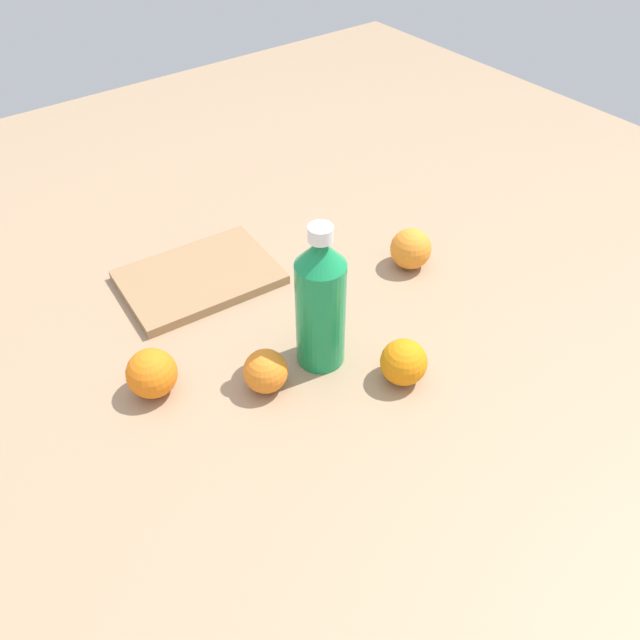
{
  "coord_description": "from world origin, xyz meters",
  "views": [
    {
      "loc": [
        -0.38,
        -0.56,
        0.73
      ],
      "look_at": [
        0.05,
        0.0,
        0.08
      ],
      "focal_mm": 35.3,
      "sensor_mm": 36.0,
      "label": 1
    }
  ],
  "objects_px": {
    "orange_3": "(152,373)",
    "water_bottle": "(320,302)",
    "orange_2": "(404,362)",
    "orange_1": "(264,369)",
    "cutting_board": "(199,277)",
    "orange_0": "(411,249)"
  },
  "relations": [
    {
      "from": "water_bottle",
      "to": "orange_0",
      "type": "distance_m",
      "value": 0.3
    },
    {
      "from": "water_bottle",
      "to": "cutting_board",
      "type": "relative_size",
      "value": 0.92
    },
    {
      "from": "orange_1",
      "to": "cutting_board",
      "type": "bearing_deg",
      "value": 81.26
    },
    {
      "from": "orange_2",
      "to": "cutting_board",
      "type": "distance_m",
      "value": 0.42
    },
    {
      "from": "orange_2",
      "to": "orange_3",
      "type": "relative_size",
      "value": 0.95
    },
    {
      "from": "orange_1",
      "to": "cutting_board",
      "type": "relative_size",
      "value": 0.25
    },
    {
      "from": "orange_0",
      "to": "orange_1",
      "type": "distance_m",
      "value": 0.39
    },
    {
      "from": "orange_1",
      "to": "cutting_board",
      "type": "xyz_separation_m",
      "value": [
        0.04,
        0.28,
        -0.02
      ]
    },
    {
      "from": "orange_0",
      "to": "orange_1",
      "type": "bearing_deg",
      "value": -167.23
    },
    {
      "from": "orange_0",
      "to": "orange_2",
      "type": "relative_size",
      "value": 1.05
    },
    {
      "from": "cutting_board",
      "to": "orange_1",
      "type": "bearing_deg",
      "value": -94.44
    },
    {
      "from": "orange_1",
      "to": "orange_2",
      "type": "distance_m",
      "value": 0.21
    },
    {
      "from": "water_bottle",
      "to": "orange_2",
      "type": "relative_size",
      "value": 3.46
    },
    {
      "from": "orange_3",
      "to": "orange_1",
      "type": "bearing_deg",
      "value": -32.91
    },
    {
      "from": "water_bottle",
      "to": "cutting_board",
      "type": "xyz_separation_m",
      "value": [
        -0.06,
        0.29,
        -0.11
      ]
    },
    {
      "from": "water_bottle",
      "to": "orange_2",
      "type": "distance_m",
      "value": 0.16
    },
    {
      "from": "water_bottle",
      "to": "orange_3",
      "type": "xyz_separation_m",
      "value": [
        -0.24,
        0.09,
        -0.08
      ]
    },
    {
      "from": "orange_2",
      "to": "orange_3",
      "type": "xyz_separation_m",
      "value": [
        -0.32,
        0.21,
        0.0
      ]
    },
    {
      "from": "orange_0",
      "to": "cutting_board",
      "type": "distance_m",
      "value": 0.39
    },
    {
      "from": "orange_2",
      "to": "orange_1",
      "type": "bearing_deg",
      "value": 146.32
    },
    {
      "from": "orange_3",
      "to": "water_bottle",
      "type": "bearing_deg",
      "value": -21.13
    },
    {
      "from": "orange_1",
      "to": "orange_2",
      "type": "height_order",
      "value": "orange_2"
    }
  ]
}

